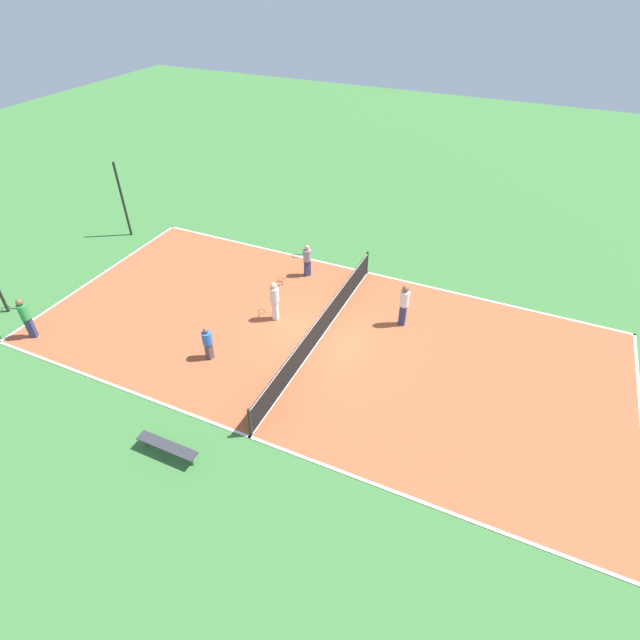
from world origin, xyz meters
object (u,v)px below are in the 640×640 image
player_near_white (404,302)px  player_far_green (25,315)px  tennis_net (320,327)px  player_near_blue (208,341)px  tennis_ball_near_net (180,237)px  tennis_ball_left_sideline (299,346)px  tennis_ball_midcourt (212,249)px  fence_post_back_right (123,200)px  player_far_white (275,298)px  player_baseline_gray (307,258)px  bench (167,446)px

player_near_white → player_far_green: bearing=-150.7°
tennis_net → player_near_blue: bearing=129.8°
tennis_ball_near_net → tennis_ball_left_sideline: bearing=-119.1°
tennis_net → tennis_ball_left_sideline: tennis_net is taller
player_near_white → tennis_ball_left_sideline: player_near_white is taller
tennis_ball_midcourt → player_near_blue: bearing=-146.3°
fence_post_back_right → tennis_net: bearing=-106.5°
player_near_white → fence_post_back_right: fence_post_back_right is taller
fence_post_back_right → player_far_white: bearing=-107.7°
tennis_ball_left_sideline → player_far_green: bearing=110.9°
player_baseline_gray → player_far_white: (-3.48, -0.27, 0.12)m
player_near_blue → tennis_ball_midcourt: (6.71, 4.48, -0.72)m
player_far_green → tennis_ball_left_sideline: player_far_green is taller
tennis_ball_midcourt → player_far_green: bearing=164.2°
bench → player_far_green: player_far_green is taller
tennis_ball_midcourt → fence_post_back_right: bearing=94.1°
tennis_ball_left_sideline → fence_post_back_right: bearing=69.4°
player_near_blue → player_far_green: player_far_green is taller
player_near_white → player_near_blue: 7.54m
player_near_white → tennis_ball_midcourt: size_ratio=26.72×
player_near_blue → tennis_ball_midcourt: size_ratio=19.97×
player_near_white → tennis_ball_midcourt: bearing=171.4°
player_near_white → tennis_ball_near_net: player_near_white is taller
player_far_green → tennis_ball_near_net: bearing=-116.5°
player_baseline_gray → fence_post_back_right: fence_post_back_right is taller
bench → fence_post_back_right: size_ratio=0.52×
player_near_white → tennis_ball_midcourt: player_near_white is taller
bench → tennis_ball_left_sideline: bearing=-102.4°
player_baseline_gray → tennis_ball_midcourt: player_baseline_gray is taller
tennis_net → bench: bearing=164.9°
player_baseline_gray → tennis_net: bearing=66.9°
bench → tennis_ball_midcourt: (10.84, 5.85, -0.34)m
player_far_white → tennis_ball_left_sideline: bearing=-135.3°
player_baseline_gray → fence_post_back_right: size_ratio=0.40×
player_far_white → tennis_ball_midcourt: bearing=47.9°
bench → player_baseline_gray: size_ratio=1.30×
tennis_ball_near_net → fence_post_back_right: bearing=106.7°
player_far_white → player_far_green: bearing=112.5°
tennis_ball_midcourt → tennis_ball_near_net: 2.29m
player_near_blue → tennis_ball_midcourt: player_near_blue is taller
fence_post_back_right → player_near_white: bearing=-95.9°
tennis_net → player_near_white: bearing=-50.2°
tennis_ball_left_sideline → player_baseline_gray: bearing=22.0°
player_baseline_gray → tennis_ball_near_net: 7.60m
player_baseline_gray → player_near_blue: (-6.56, 0.80, -0.11)m
tennis_ball_left_sideline → tennis_ball_near_net: (5.24, 9.43, 0.00)m
bench → player_far_white: size_ratio=1.15×
tennis_ball_midcourt → tennis_ball_near_net: (0.41, 2.26, 0.00)m
player_far_white → tennis_ball_midcourt: player_far_white is taller
bench → fence_post_back_right: bearing=-44.7°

